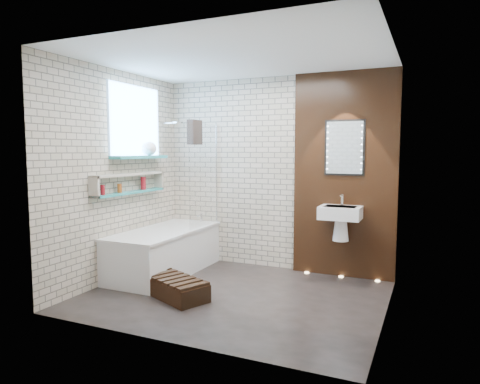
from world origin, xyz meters
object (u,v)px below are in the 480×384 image
at_px(bathtub, 165,251).
at_px(led_mirror, 344,148).
at_px(washbasin, 340,217).
at_px(bath_screen, 204,175).
at_px(walnut_step, 174,288).

height_order(bathtub, led_mirror, led_mirror).
relative_size(washbasin, led_mirror, 0.83).
bearing_deg(bath_screen, led_mirror, 10.66).
bearing_deg(bathtub, bath_screen, 51.10).
relative_size(led_mirror, walnut_step, 0.82).
distance_m(bathtub, walnut_step, 1.00).
height_order(washbasin, walnut_step, washbasin).
distance_m(washbasin, led_mirror, 0.88).
relative_size(bathtub, bath_screen, 1.24).
xyz_separation_m(washbasin, led_mirror, (0.00, 0.16, 0.86)).
xyz_separation_m(bathtub, walnut_step, (0.62, -0.75, -0.20)).
xyz_separation_m(washbasin, walnut_step, (-1.55, -1.38, -0.69)).
height_order(bath_screen, led_mirror, led_mirror).
bearing_deg(led_mirror, walnut_step, -135.26).
bearing_deg(bath_screen, washbasin, 5.78).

